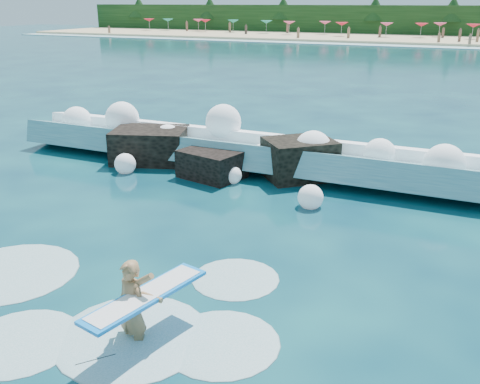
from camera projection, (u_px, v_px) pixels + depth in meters
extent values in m
plane|color=#07283F|center=(147.00, 257.00, 12.53)|extent=(200.00, 200.00, 0.00)
cube|color=tan|center=(444.00, 40.00, 79.23)|extent=(140.00, 20.00, 0.40)
cube|color=silver|center=(436.00, 47.00, 69.87)|extent=(140.00, 5.00, 0.08)
cube|color=black|center=(451.00, 22.00, 87.02)|extent=(140.00, 4.00, 5.00)
cube|color=teal|center=(237.00, 155.00, 19.27)|extent=(17.55, 2.67, 1.46)
cube|color=white|center=(246.00, 138.00, 19.81)|extent=(17.55, 1.24, 0.68)
cube|color=black|center=(150.00, 148.00, 19.93)|extent=(3.15, 2.74, 1.43)
cube|color=black|center=(212.00, 166.00, 18.11)|extent=(2.28, 1.94, 1.10)
cube|color=black|center=(299.00, 162.00, 18.03)|extent=(2.82, 2.79, 1.54)
imported|color=#9E7349|center=(132.00, 310.00, 9.30)|extent=(0.76, 0.61, 1.83)
cube|color=#0E85F1|center=(146.00, 296.00, 9.13)|extent=(1.11, 2.57, 0.06)
cube|color=white|center=(146.00, 295.00, 9.12)|extent=(0.96, 2.34, 0.06)
cylinder|color=black|center=(96.00, 359.00, 8.25)|extent=(0.01, 0.91, 0.43)
sphere|color=white|center=(77.00, 121.00, 21.95)|extent=(1.22, 1.22, 1.22)
sphere|color=white|center=(122.00, 118.00, 21.09)|extent=(1.32, 1.32, 1.32)
sphere|color=white|center=(168.00, 138.00, 20.19)|extent=(1.03, 1.03, 1.03)
sphere|color=white|center=(223.00, 122.00, 19.81)|extent=(1.33, 1.33, 1.33)
sphere|color=white|center=(262.00, 155.00, 18.66)|extent=(0.83, 0.83, 0.83)
sphere|color=white|center=(313.00, 150.00, 17.89)|extent=(1.27, 1.27, 1.27)
sphere|color=white|center=(380.00, 154.00, 17.38)|extent=(1.06, 1.06, 1.06)
sphere|color=white|center=(444.00, 164.00, 15.97)|extent=(1.24, 1.24, 1.24)
sphere|color=white|center=(125.00, 164.00, 18.65)|extent=(0.75, 0.75, 0.75)
sphere|color=white|center=(233.00, 175.00, 17.59)|extent=(0.59, 0.59, 0.59)
sphere|color=white|center=(310.00, 197.00, 15.50)|extent=(0.75, 0.75, 0.75)
ellipsoid|color=silver|center=(132.00, 336.00, 9.58)|extent=(2.80, 2.80, 0.14)
ellipsoid|color=silver|center=(20.00, 342.00, 9.41)|extent=(2.13, 2.13, 0.11)
ellipsoid|color=silver|center=(221.00, 343.00, 9.39)|extent=(2.11, 2.11, 0.11)
ellipsoid|color=silver|center=(11.00, 272.00, 11.83)|extent=(2.93, 2.93, 0.15)
ellipsoid|color=silver|center=(235.00, 279.00, 11.57)|extent=(1.92, 1.92, 0.10)
cone|color=red|center=(149.00, 20.00, 101.73)|extent=(2.00, 2.00, 0.50)
cone|color=#158774|center=(168.00, 20.00, 100.75)|extent=(2.00, 2.00, 0.50)
cone|color=#E24276|center=(198.00, 20.00, 99.04)|extent=(2.00, 2.00, 0.50)
cone|color=red|center=(205.00, 21.00, 96.58)|extent=(2.00, 2.00, 0.50)
cone|color=#158774|center=(233.00, 21.00, 94.97)|extent=(2.00, 2.00, 0.50)
cone|color=#158774|center=(266.00, 22.00, 92.01)|extent=(2.00, 2.00, 0.50)
cone|color=#E24276|center=(289.00, 23.00, 88.50)|extent=(2.00, 2.00, 0.50)
cone|color=#E24276|center=(325.00, 23.00, 88.69)|extent=(2.00, 2.00, 0.50)
cone|color=red|center=(342.00, 24.00, 84.52)|extent=(2.00, 2.00, 0.50)
cone|color=#E24276|center=(387.00, 24.00, 82.65)|extent=(2.00, 2.00, 0.50)
cone|color=red|center=(421.00, 25.00, 81.19)|extent=(2.00, 2.00, 0.50)
cone|color=#E24276|center=(440.00, 24.00, 82.70)|extent=(2.00, 2.00, 0.50)
cone|color=red|center=(473.00, 26.00, 78.06)|extent=(2.00, 2.00, 0.50)
cube|color=#3F332D|center=(389.00, 32.00, 81.38)|extent=(0.35, 0.22, 1.53)
cube|color=brown|center=(298.00, 33.00, 80.28)|extent=(0.35, 0.22, 1.40)
cube|color=#8C664C|center=(363.00, 33.00, 81.09)|extent=(0.35, 0.22, 1.43)
cube|color=#8C664C|center=(368.00, 32.00, 83.33)|extent=(0.35, 0.22, 1.44)
cube|color=#262633|center=(455.00, 40.00, 70.73)|extent=(0.35, 0.22, 1.54)
cube|color=#8C664C|center=(125.00, 28.00, 95.21)|extent=(0.35, 0.22, 1.35)
cube|color=#262633|center=(233.00, 30.00, 89.62)|extent=(0.35, 0.22, 1.48)
cube|color=brown|center=(211.00, 28.00, 95.54)|extent=(0.35, 0.22, 1.47)
cube|color=#3F332D|center=(470.00, 40.00, 69.04)|extent=(0.35, 0.22, 1.56)
cube|color=#3F332D|center=(163.00, 28.00, 94.98)|extent=(0.35, 0.22, 1.44)
cube|color=#8C664C|center=(353.00, 31.00, 86.25)|extent=(0.35, 0.22, 1.51)
cube|color=#262633|center=(443.00, 32.00, 80.99)|extent=(0.35, 0.22, 1.61)
cube|color=#3F332D|center=(337.00, 32.00, 84.05)|extent=(0.35, 0.22, 1.36)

